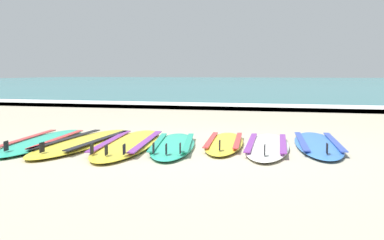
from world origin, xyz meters
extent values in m
plane|color=#B7AD93|center=(0.00, 0.00, 0.00)|extent=(80.00, 80.00, 0.00)
cube|color=teal|center=(0.00, 35.72, 0.05)|extent=(80.00, 60.00, 0.10)
cube|color=white|center=(0.00, 6.28, 0.06)|extent=(80.00, 1.14, 0.11)
ellipsoid|color=#2DB793|center=(-2.14, -0.03, 0.04)|extent=(0.92, 2.44, 0.07)
cube|color=#D13838|center=(-2.35, -0.06, 0.08)|extent=(0.31, 1.66, 0.01)
cube|color=#D13838|center=(-1.93, 0.00, 0.08)|extent=(0.31, 1.66, 0.01)
cube|color=black|center=(-2.01, -0.94, 0.12)|extent=(0.02, 0.09, 0.11)
ellipsoid|color=yellow|center=(-1.58, 0.06, 0.04)|extent=(0.67, 2.54, 0.07)
cube|color=black|center=(-1.81, 0.06, 0.08)|extent=(0.12, 1.77, 0.01)
cube|color=black|center=(-1.36, 0.06, 0.08)|extent=(0.12, 1.77, 0.01)
cube|color=black|center=(-1.57, -0.93, 0.12)|extent=(0.01, 0.09, 0.11)
ellipsoid|color=yellow|center=(-0.97, 0.09, 0.04)|extent=(1.03, 2.64, 0.07)
cube|color=purple|center=(-1.20, 0.05, 0.08)|extent=(0.37, 1.79, 0.01)
cube|color=purple|center=(-0.74, 0.12, 0.08)|extent=(0.37, 1.79, 0.01)
cube|color=black|center=(-0.81, -0.91, 0.12)|extent=(0.03, 0.09, 0.11)
cube|color=black|center=(-1.00, -0.87, 0.12)|extent=(0.03, 0.09, 0.11)
cube|color=black|center=(-0.65, -0.82, 0.12)|extent=(0.03, 0.09, 0.11)
ellipsoid|color=#2DB793|center=(-0.38, 0.11, 0.04)|extent=(0.95, 2.18, 0.07)
cube|color=teal|center=(-0.57, 0.07, 0.08)|extent=(0.37, 1.46, 0.01)
cube|color=teal|center=(-0.20, 0.15, 0.08)|extent=(0.37, 1.46, 0.01)
cube|color=black|center=(-0.22, -0.69, 0.12)|extent=(0.03, 0.09, 0.11)
cube|color=black|center=(-0.37, -0.67, 0.12)|extent=(0.03, 0.09, 0.11)
cube|color=black|center=(-0.09, -0.61, 0.12)|extent=(0.03, 0.09, 0.11)
ellipsoid|color=yellow|center=(0.21, 0.45, 0.04)|extent=(0.69, 1.96, 0.07)
cube|color=#D13838|center=(0.03, 0.43, 0.08)|extent=(0.22, 1.34, 0.01)
cube|color=#D13838|center=(0.38, 0.47, 0.08)|extent=(0.22, 1.34, 0.01)
cube|color=black|center=(0.29, -0.30, 0.12)|extent=(0.02, 0.09, 0.11)
ellipsoid|color=silver|center=(0.76, 0.36, 0.04)|extent=(0.68, 2.20, 0.07)
cube|color=purple|center=(0.56, 0.34, 0.08)|extent=(0.17, 1.52, 0.01)
cube|color=purple|center=(0.95, 0.37, 0.08)|extent=(0.17, 1.52, 0.01)
cube|color=black|center=(0.81, -0.49, 0.12)|extent=(0.02, 0.09, 0.11)
ellipsoid|color=#3875CC|center=(1.37, 0.64, 0.04)|extent=(0.76, 2.28, 0.07)
cube|color=#334CB2|center=(1.17, 0.63, 0.08)|extent=(0.22, 1.57, 0.01)
cube|color=#334CB2|center=(1.57, 0.66, 0.08)|extent=(0.22, 1.57, 0.01)
cube|color=black|center=(1.45, -0.23, 0.12)|extent=(0.02, 0.09, 0.11)
camera|label=1|loc=(1.25, -5.26, 0.94)|focal=42.47mm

